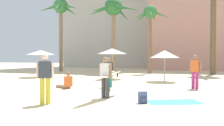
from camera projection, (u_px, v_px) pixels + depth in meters
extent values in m
plane|color=beige|center=(92.00, 123.00, 5.68)|extent=(120.00, 120.00, 0.00)
cube|color=#DB9989|center=(224.00, 15.00, 32.67)|extent=(20.15, 10.98, 15.65)
cylinder|color=brown|center=(213.00, 26.00, 22.42)|extent=(0.53, 0.53, 9.58)
cylinder|color=brown|center=(150.00, 43.00, 23.87)|extent=(0.33, 0.33, 6.44)
sphere|color=#387A3D|center=(150.00, 12.00, 23.80)|extent=(1.37, 1.37, 1.37)
cone|color=#387A3D|center=(161.00, 15.00, 23.62)|extent=(1.72, 0.52, 0.97)
cone|color=#387A3D|center=(154.00, 17.00, 24.81)|extent=(0.61, 1.73, 0.94)
cone|color=#387A3D|center=(142.00, 17.00, 24.60)|extent=(1.59, 1.05, 1.11)
cone|color=#387A3D|center=(140.00, 15.00, 23.55)|extent=(1.56, 1.11, 1.11)
cone|color=#387A3D|center=(151.00, 14.00, 22.73)|extent=(0.57, 1.68, 1.09)
cylinder|color=#896B4C|center=(61.00, 39.00, 27.35)|extent=(0.43, 0.43, 7.83)
sphere|color=#387A3D|center=(61.00, 6.00, 27.26)|extent=(1.72, 1.72, 1.72)
cone|color=#387A3D|center=(70.00, 7.00, 26.57)|extent=(2.20, 0.77, 0.90)
cone|color=#387A3D|center=(70.00, 11.00, 28.38)|extent=(1.16, 2.13, 1.06)
cone|color=#387A3D|center=(58.00, 11.00, 28.56)|extent=(1.79, 1.80, 0.97)
cone|color=#387A3D|center=(48.00, 9.00, 26.90)|extent=(2.01, 1.47, 1.11)
cone|color=#387A3D|center=(57.00, 8.00, 25.90)|extent=(0.84, 2.10, 1.34)
cylinder|color=#896B4C|center=(113.00, 40.00, 23.78)|extent=(0.41, 0.41, 6.95)
sphere|color=#2D6B33|center=(113.00, 7.00, 23.70)|extent=(1.84, 1.84, 1.84)
cone|color=#2D6B33|center=(128.00, 8.00, 23.16)|extent=(2.39, 0.50, 0.98)
cone|color=#2D6B33|center=(123.00, 14.00, 24.80)|extent=(1.32, 2.21, 1.49)
cone|color=#2D6B33|center=(113.00, 13.00, 25.29)|extent=(1.18, 2.36, 1.06)
cone|color=#2D6B33|center=(99.00, 11.00, 23.95)|extent=(2.38, 0.76, 1.18)
cone|color=#2D6B33|center=(101.00, 9.00, 22.74)|extent=(1.64, 2.17, 1.19)
cone|color=#2D6B33|center=(119.00, 7.00, 22.20)|extent=(1.72, 2.15, 1.02)
cylinder|color=gray|center=(112.00, 64.00, 17.93)|extent=(0.06, 0.06, 2.37)
cone|color=white|center=(112.00, 51.00, 17.91)|extent=(2.35, 2.35, 0.43)
cylinder|color=gray|center=(41.00, 64.00, 19.61)|extent=(0.06, 0.06, 2.30)
cone|color=white|center=(41.00, 52.00, 19.59)|extent=(2.48, 2.48, 0.40)
cylinder|color=gray|center=(165.00, 66.00, 15.76)|extent=(0.06, 0.06, 2.16)
cone|color=beige|center=(165.00, 54.00, 15.74)|extent=(2.05, 2.05, 0.53)
cube|color=#4CC6D6|center=(174.00, 102.00, 8.41)|extent=(2.17, 1.65, 0.01)
cube|color=#475381|center=(143.00, 97.00, 8.21)|extent=(0.35, 0.30, 0.42)
cube|color=#394367|center=(144.00, 100.00, 8.09)|extent=(0.21, 0.16, 0.18)
cylinder|color=#3D3D42|center=(108.00, 88.00, 9.17)|extent=(0.19, 0.19, 0.83)
cylinder|color=#3D3D42|center=(103.00, 88.00, 9.27)|extent=(0.19, 0.19, 0.83)
cube|color=white|center=(105.00, 70.00, 9.21)|extent=(0.44, 0.31, 0.58)
sphere|color=#936B51|center=(105.00, 60.00, 9.20)|extent=(0.29, 0.29, 0.24)
cylinder|color=#936B51|center=(111.00, 72.00, 9.08)|extent=(0.12, 0.12, 0.55)
cylinder|color=#936B51|center=(100.00, 71.00, 9.34)|extent=(0.12, 0.12, 0.55)
ellipsoid|color=beige|center=(103.00, 77.00, 8.93)|extent=(0.89, 3.17, 0.30)
ellipsoid|color=#AD8215|center=(103.00, 77.00, 8.93)|extent=(0.91, 3.18, 0.28)
cube|color=black|center=(117.00, 75.00, 10.05)|extent=(0.04, 0.11, 0.19)
cylinder|color=#936B51|center=(62.00, 87.00, 12.28)|extent=(0.85, 0.47, 0.16)
cylinder|color=#936B51|center=(65.00, 86.00, 12.43)|extent=(0.85, 0.47, 0.16)
cube|color=orange|center=(68.00, 81.00, 12.07)|extent=(0.35, 0.45, 0.54)
sphere|color=#936B51|center=(68.00, 74.00, 12.07)|extent=(0.31, 0.31, 0.24)
cylinder|color=teal|center=(107.00, 80.00, 12.67)|extent=(0.21, 0.21, 0.84)
cylinder|color=teal|center=(111.00, 80.00, 12.68)|extent=(0.21, 0.21, 0.84)
cube|color=#333842|center=(109.00, 67.00, 12.66)|extent=(0.45, 0.35, 0.56)
sphere|color=#936B51|center=(109.00, 60.00, 12.65)|extent=(0.31, 0.31, 0.24)
cylinder|color=#936B51|center=(104.00, 68.00, 12.64)|extent=(0.13, 0.13, 0.53)
cylinder|color=#936B51|center=(113.00, 68.00, 12.68)|extent=(0.13, 0.13, 0.53)
ellipsoid|color=beige|center=(111.00, 71.00, 12.95)|extent=(1.55, 3.02, 0.12)
ellipsoid|color=#5128A7|center=(111.00, 71.00, 12.95)|extent=(1.58, 3.04, 0.09)
cube|color=black|center=(113.00, 74.00, 11.69)|extent=(0.06, 0.10, 0.18)
cylinder|color=gold|center=(42.00, 91.00, 8.00)|extent=(0.21, 0.21, 0.93)
cylinder|color=gold|center=(48.00, 91.00, 8.03)|extent=(0.21, 0.21, 0.93)
cube|color=#333842|center=(45.00, 70.00, 8.00)|extent=(0.46, 0.37, 0.59)
sphere|color=beige|center=(45.00, 57.00, 7.99)|extent=(0.32, 0.32, 0.24)
cylinder|color=beige|center=(38.00, 71.00, 7.97)|extent=(0.13, 0.13, 0.56)
cylinder|color=beige|center=(52.00, 70.00, 8.03)|extent=(0.13, 0.13, 0.56)
cylinder|color=#B7337F|center=(193.00, 80.00, 12.01)|extent=(0.21, 0.21, 0.90)
cylinder|color=#B7337F|center=(197.00, 81.00, 11.89)|extent=(0.21, 0.21, 0.90)
cube|color=orange|center=(195.00, 66.00, 11.94)|extent=(0.45, 0.34, 0.62)
sphere|color=#936B51|center=(195.00, 57.00, 11.93)|extent=(0.31, 0.31, 0.24)
cylinder|color=#936B51|center=(190.00, 67.00, 12.09)|extent=(0.13, 0.13, 0.59)
cylinder|color=#936B51|center=(200.00, 67.00, 11.78)|extent=(0.13, 0.13, 0.59)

